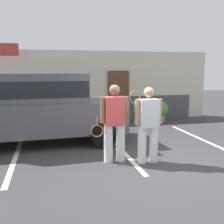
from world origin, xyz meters
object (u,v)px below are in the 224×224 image
at_px(tennis_player_woman, 148,124).
at_px(potted_plant_by_porch, 160,110).
at_px(parked_suv, 40,105).
at_px(flag_pole, 3,69).
at_px(tennis_player_man, 114,122).

xyz_separation_m(tennis_player_woman, potted_plant_by_porch, (2.31, 4.62, -0.44)).
height_order(parked_suv, tennis_player_woman, parked_suv).
distance_m(tennis_player_woman, flag_pole, 6.35).
bearing_deg(potted_plant_by_porch, flag_pole, 177.01).
distance_m(parked_suv, flag_pole, 3.14).
relative_size(tennis_player_man, flag_pole, 0.57).
bearing_deg(parked_suv, tennis_player_woman, -45.64).
bearing_deg(tennis_player_woman, potted_plant_by_porch, -117.69).
distance_m(tennis_player_man, tennis_player_woman, 0.78).
relative_size(tennis_player_woman, potted_plant_by_porch, 2.05).
distance_m(tennis_player_man, potted_plant_by_porch, 5.34).
xyz_separation_m(tennis_player_woman, flag_pole, (-3.78, 4.94, 1.26)).
height_order(tennis_player_man, potted_plant_by_porch, tennis_player_man).
distance_m(tennis_player_woman, potted_plant_by_porch, 5.19).
height_order(tennis_player_man, flag_pole, flag_pole).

